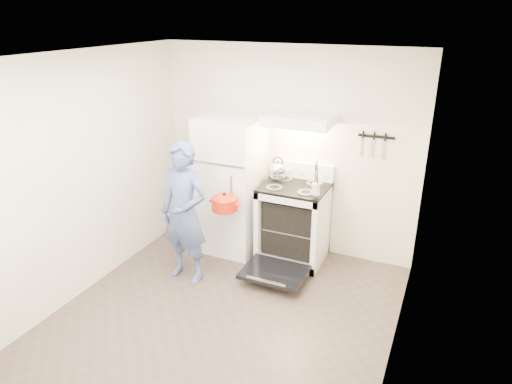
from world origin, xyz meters
TOP-DOWN VIEW (x-y plane):
  - floor at (0.00, 0.00)m, footprint 3.60×3.60m
  - back_wall at (0.00, 1.80)m, footprint 3.20×0.02m
  - refrigerator at (-0.58, 1.45)m, footprint 0.70×0.70m
  - stove_body at (0.23, 1.48)m, footprint 0.76×0.65m
  - cooktop at (0.23, 1.48)m, footprint 0.76×0.65m
  - backsplash at (0.23, 1.76)m, footprint 0.76×0.07m
  - oven_door at (0.23, 0.88)m, footprint 0.70×0.54m
  - oven_rack at (0.23, 1.48)m, footprint 0.60×0.52m
  - range_hood at (0.23, 1.55)m, footprint 0.76×0.50m
  - knife_strip at (1.05, 1.79)m, footprint 0.40×0.02m
  - pizza_stone at (0.32, 1.48)m, footprint 0.34×0.34m
  - tea_kettle at (-0.03, 1.58)m, footprint 0.23×0.19m
  - utensil_jar at (0.55, 1.25)m, footprint 0.11×0.11m
  - person at (-0.71, 0.58)m, footprint 0.61×0.44m
  - dutch_oven at (-0.41, 0.93)m, footprint 0.37×0.30m

SIDE VIEW (x-z plane):
  - floor at x=0.00m, z-range 0.00..0.00m
  - oven_door at x=0.23m, z-range 0.10..0.15m
  - oven_rack at x=0.23m, z-range 0.43..0.45m
  - pizza_stone at x=0.32m, z-range 0.45..0.46m
  - stove_body at x=0.23m, z-range 0.00..0.92m
  - person at x=-0.71m, z-range 0.00..1.59m
  - dutch_oven at x=-0.41m, z-range 0.70..0.94m
  - refrigerator at x=-0.58m, z-range 0.00..1.70m
  - cooktop at x=0.23m, z-range 0.92..0.95m
  - utensil_jar at x=0.55m, z-range 0.98..1.11m
  - backsplash at x=0.23m, z-range 0.95..1.15m
  - tea_kettle at x=-0.03m, z-range 0.95..1.23m
  - back_wall at x=0.00m, z-range 0.00..2.50m
  - knife_strip at x=1.05m, z-range 1.54..1.56m
  - range_hood at x=0.23m, z-range 1.65..1.77m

